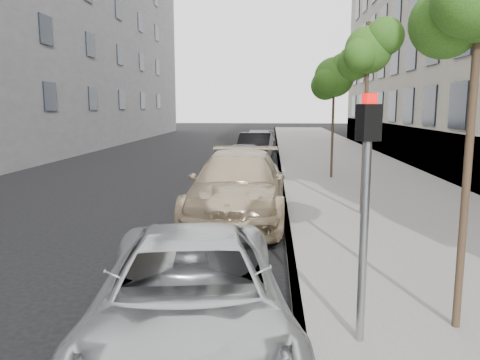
# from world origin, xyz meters

# --- Properties ---
(sidewalk) EXTENTS (6.40, 72.00, 0.14)m
(sidewalk) POSITION_xyz_m (4.30, 24.00, 0.07)
(sidewalk) COLOR gray
(sidewalk) RESTS_ON ground
(curb) EXTENTS (0.15, 72.00, 0.14)m
(curb) POSITION_xyz_m (1.18, 24.00, 0.07)
(curb) COLOR #9E9B93
(curb) RESTS_ON ground
(tree_mid) EXTENTS (1.57, 1.37, 5.02)m
(tree_mid) POSITION_xyz_m (3.23, 8.00, 4.37)
(tree_mid) COLOR #38281C
(tree_mid) RESTS_ON sidewalk
(tree_far) EXTENTS (1.85, 1.65, 4.88)m
(tree_far) POSITION_xyz_m (3.23, 14.50, 4.10)
(tree_far) COLOR #38281C
(tree_far) RESTS_ON sidewalk
(signal_pole) EXTENTS (0.29, 0.26, 2.98)m
(signal_pole) POSITION_xyz_m (1.88, 1.04, 2.01)
(signal_pole) COLOR #939699
(signal_pole) RESTS_ON sidewalk
(minivan) EXTENTS (2.99, 5.29, 1.39)m
(minivan) POSITION_xyz_m (-0.19, 0.97, 0.70)
(minivan) COLOR silver
(minivan) RESTS_ON ground
(suv) EXTENTS (2.56, 6.10, 1.76)m
(suv) POSITION_xyz_m (-0.10, 7.89, 0.88)
(suv) COLOR #C9B38F
(suv) RESTS_ON ground
(sedan_blue) EXTENTS (1.98, 4.31, 1.43)m
(sedan_blue) POSITION_xyz_m (-0.47, 15.45, 0.72)
(sedan_blue) COLOR black
(sedan_blue) RESTS_ON ground
(sedan_black) EXTENTS (1.94, 4.84, 1.57)m
(sedan_black) POSITION_xyz_m (-0.10, 20.53, 0.78)
(sedan_black) COLOR black
(sedan_black) RESTS_ON ground
(sedan_rear) EXTENTS (2.41, 5.04, 1.42)m
(sedan_rear) POSITION_xyz_m (-0.10, 25.94, 0.71)
(sedan_rear) COLOR #A1A5A9
(sedan_rear) RESTS_ON ground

